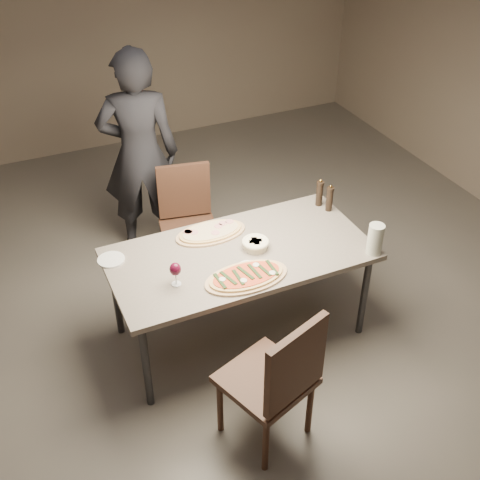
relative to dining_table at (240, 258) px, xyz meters
name	(u,v)px	position (x,y,z in m)	size (l,w,h in m)	color
room	(240,168)	(0.00, 0.00, 0.71)	(7.00, 7.00, 7.00)	#5C5750
dining_table	(240,258)	(0.00, 0.00, 0.00)	(1.80, 0.90, 0.75)	slate
zucchini_pizza	(246,276)	(-0.08, -0.28, 0.07)	(0.57, 0.31, 0.05)	tan
ham_pizza	(211,232)	(-0.10, 0.28, 0.07)	(0.52, 0.29, 0.04)	tan
bread_basket	(255,243)	(0.11, 0.00, 0.10)	(0.19, 0.19, 0.07)	#FAF1CB
oil_dish	(248,267)	(-0.03, -0.18, 0.07)	(0.14, 0.14, 0.02)	white
pepper_mill_left	(320,193)	(0.80, 0.30, 0.16)	(0.06, 0.06, 0.22)	black
pepper_mill_right	(330,198)	(0.83, 0.21, 0.16)	(0.06, 0.06, 0.22)	black
carafe	(375,239)	(0.83, -0.38, 0.17)	(0.11, 0.11, 0.22)	silver
wine_glass	(175,270)	(-0.51, -0.15, 0.17)	(0.07, 0.07, 0.17)	silver
side_plate	(111,260)	(-0.83, 0.27, 0.06)	(0.18, 0.18, 0.01)	white
chair_near	(278,377)	(-0.19, -0.96, -0.13)	(0.61, 0.61, 1.01)	#3F261A
chair_far	(187,217)	(-0.07, 0.88, -0.16)	(0.52, 0.52, 0.95)	#3F261A
diner	(140,155)	(-0.29, 1.38, 0.21)	(0.66, 0.43, 1.81)	black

